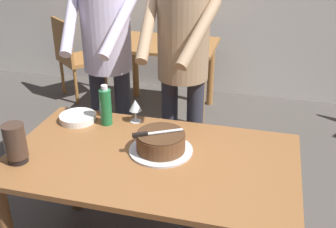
{
  "coord_description": "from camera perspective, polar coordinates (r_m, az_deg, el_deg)",
  "views": [
    {
      "loc": [
        0.54,
        -1.73,
        1.88
      ],
      "look_at": [
        0.03,
        0.21,
        0.9
      ],
      "focal_mm": 43.6,
      "sensor_mm": 36.0,
      "label": 1
    }
  ],
  "objects": [
    {
      "name": "plate_stack",
      "position": [
        2.55,
        -12.5,
        -0.51
      ],
      "size": [
        0.22,
        0.22,
        0.04
      ],
      "color": "white",
      "rests_on": "main_dining_table"
    },
    {
      "name": "cake_on_platter",
      "position": [
        2.16,
        -1.01,
        -4.05
      ],
      "size": [
        0.34,
        0.34,
        0.11
      ],
      "color": "silver",
      "rests_on": "main_dining_table"
    },
    {
      "name": "background_chair_1",
      "position": [
        4.66,
        -12.85,
        8.04
      ],
      "size": [
        0.62,
        0.62,
        0.9
      ],
      "color": "#9E6633",
      "rests_on": "ground_plane"
    },
    {
      "name": "person_standing_beside",
      "position": [
        2.75,
        -8.55,
        8.68
      ],
      "size": [
        0.47,
        0.56,
        1.72
      ],
      "color": "#2D2D38",
      "rests_on": "ground_plane"
    },
    {
      "name": "water_bottle",
      "position": [
        2.44,
        -8.71,
        1.05
      ],
      "size": [
        0.07,
        0.07,
        0.25
      ],
      "color": "#1E6B38",
      "rests_on": "main_dining_table"
    },
    {
      "name": "wine_glass_near",
      "position": [
        2.45,
        -4.6,
        1.12
      ],
      "size": [
        0.08,
        0.08,
        0.14
      ],
      "color": "silver",
      "rests_on": "main_dining_table"
    },
    {
      "name": "main_dining_table",
      "position": [
        2.2,
        -2.31,
        -8.46
      ],
      "size": [
        1.51,
        0.87,
        0.75
      ],
      "color": "brown",
      "rests_on": "ground_plane"
    },
    {
      "name": "hurricane_lamp",
      "position": [
        2.18,
        -20.56,
        -3.84
      ],
      "size": [
        0.11,
        0.11,
        0.21
      ],
      "color": "black",
      "rests_on": "main_dining_table"
    },
    {
      "name": "cake_knife",
      "position": [
        2.11,
        -2.92,
        -2.78
      ],
      "size": [
        0.25,
        0.15,
        0.02
      ],
      "color": "silver",
      "rests_on": "cake_on_platter"
    },
    {
      "name": "background_table",
      "position": [
        4.16,
        -0.33,
        7.76
      ],
      "size": [
        1.0,
        0.7,
        0.74
      ],
      "color": "#9E6633",
      "rests_on": "ground_plane"
    },
    {
      "name": "person_cutting_cake",
      "position": [
        2.57,
        2.05,
        7.7
      ],
      "size": [
        0.46,
        0.57,
        1.72
      ],
      "color": "#2D2D38",
      "rests_on": "ground_plane"
    }
  ]
}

